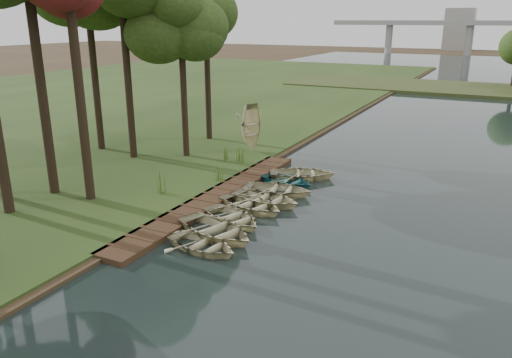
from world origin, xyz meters
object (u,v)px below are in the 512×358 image
at_px(rowboat_1, 216,228).
at_px(boardwalk, 216,197).
at_px(rowboat_2, 232,216).
at_px(stored_rowboat, 251,146).
at_px(rowboat_0, 203,243).

bearing_deg(rowboat_1, boardwalk, 48.99).
bearing_deg(rowboat_1, rowboat_2, 21.68).
height_order(rowboat_2, stored_rowboat, stored_rowboat).
xyz_separation_m(rowboat_1, rowboat_2, (-0.12, 1.61, -0.06)).
bearing_deg(stored_rowboat, rowboat_0, -136.61).
bearing_deg(rowboat_1, stored_rowboat, 38.61).
bearing_deg(rowboat_0, rowboat_1, 17.67).
xyz_separation_m(boardwalk, rowboat_2, (2.32, -2.36, 0.25)).
distance_m(rowboat_2, stored_rowboat, 12.05).
distance_m(boardwalk, rowboat_2, 3.32).
bearing_deg(boardwalk, rowboat_1, -58.47).
relative_size(rowboat_0, rowboat_1, 0.80).
bearing_deg(stored_rowboat, rowboat_1, -135.43).
xyz_separation_m(rowboat_1, stored_rowboat, (-4.90, 12.67, 0.18)).
bearing_deg(stored_rowboat, rowboat_2, -133.19).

